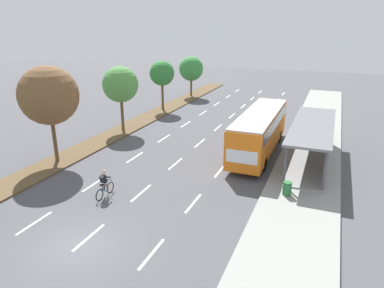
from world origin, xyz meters
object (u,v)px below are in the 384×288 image
(bus, at_px, (260,128))
(median_tree_second, at_px, (49,96))
(cyclist, at_px, (104,185))
(median_tree_third, at_px, (120,85))
(bus_shelter, at_px, (315,139))
(median_tree_fifth, at_px, (191,69))
(trash_bin, at_px, (287,188))
(median_tree_fourth, at_px, (162,74))

(bus, xyz_separation_m, median_tree_second, (-13.72, -7.67, 3.02))
(cyclist, relative_size, median_tree_third, 0.30)
(median_tree_third, bearing_deg, median_tree_second, -90.98)
(bus_shelter, bearing_deg, median_tree_fifth, 132.20)
(trash_bin, bearing_deg, bus, 114.67)
(bus, height_order, cyclist, bus)
(median_tree_third, height_order, median_tree_fourth, median_tree_third)
(cyclist, distance_m, trash_bin, 11.01)
(bus, xyz_separation_m, cyclist, (-7.03, -11.04, -1.28))
(median_tree_fifth, relative_size, trash_bin, 6.44)
(median_tree_third, bearing_deg, median_tree_fifth, 90.24)
(cyclist, relative_size, trash_bin, 2.14)
(median_tree_fourth, bearing_deg, median_tree_third, -89.29)
(bus, distance_m, cyclist, 13.15)
(median_tree_fourth, bearing_deg, cyclist, -72.61)
(cyclist, height_order, median_tree_fifth, median_tree_fifth)
(median_tree_second, height_order, median_tree_third, median_tree_second)
(bus, relative_size, median_tree_third, 1.86)
(median_tree_third, height_order, median_tree_fifth, median_tree_third)
(bus_shelter, bearing_deg, cyclist, -137.42)
(median_tree_fifth, bearing_deg, bus_shelter, -47.80)
(cyclist, bearing_deg, median_tree_fifth, 102.37)
(median_tree_fourth, bearing_deg, median_tree_fifth, 89.76)
(median_tree_third, bearing_deg, bus, -5.28)
(bus_shelter, bearing_deg, median_tree_second, -158.69)
(bus, relative_size, median_tree_fourth, 1.97)
(bus_shelter, height_order, median_tree_fourth, median_tree_fourth)
(bus, xyz_separation_m, median_tree_fourth, (-13.68, 10.18, 2.31))
(bus_shelter, xyz_separation_m, bus, (-4.28, 0.65, 0.20))
(bus_shelter, height_order, bus, bus)
(median_tree_second, distance_m, median_tree_fourth, 17.86)
(bus_shelter, relative_size, median_tree_fifth, 2.01)
(bus_shelter, distance_m, median_tree_third, 18.13)
(median_tree_second, bearing_deg, bus, 29.22)
(median_tree_fifth, bearing_deg, trash_bin, -57.14)
(cyclist, relative_size, median_tree_second, 0.26)
(cyclist, bearing_deg, bus_shelter, 42.58)
(bus, distance_m, median_tree_fifth, 23.54)
(median_tree_third, xyz_separation_m, trash_bin, (16.76, -8.22, -3.91))
(median_tree_fourth, xyz_separation_m, trash_bin, (16.88, -17.14, -3.81))
(median_tree_second, bearing_deg, median_tree_fifth, 89.83)
(bus, relative_size, cyclist, 6.20)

